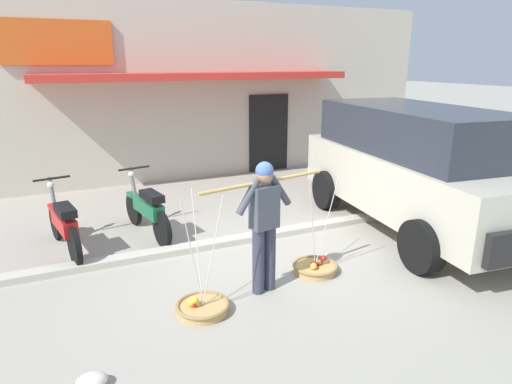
# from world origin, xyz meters

# --- Properties ---
(ground_plane) EXTENTS (90.00, 90.00, 0.00)m
(ground_plane) POSITION_xyz_m (0.00, 0.00, 0.00)
(ground_plane) COLOR #9E998C
(sidewalk_curb) EXTENTS (20.00, 0.24, 0.10)m
(sidewalk_curb) POSITION_xyz_m (0.00, 0.70, 0.05)
(sidewalk_curb) COLOR #BAB4A5
(sidewalk_curb) RESTS_ON ground
(fruit_vendor) EXTENTS (1.76, 0.39, 1.70)m
(fruit_vendor) POSITION_xyz_m (-0.31, -0.88, 0.98)
(fruit_vendor) COLOR #38384C
(fruit_vendor) RESTS_ON ground
(fruit_basket_left_side) EXTENTS (0.63, 0.63, 1.45)m
(fruit_basket_left_side) POSITION_xyz_m (-1.19, -1.06, 0.08)
(fruit_basket_left_side) COLOR tan
(fruit_basket_left_side) RESTS_ON ground
(fruit_basket_right_side) EXTENTS (0.63, 0.63, 1.45)m
(fruit_basket_right_side) POSITION_xyz_m (0.57, -0.71, 0.08)
(fruit_basket_right_side) COLOR tan
(fruit_basket_right_side) RESTS_ON ground
(motorcycle_nearest_shop) EXTENTS (0.56, 1.80, 1.09)m
(motorcycle_nearest_shop) POSITION_xyz_m (-2.58, 1.44, 0.45)
(motorcycle_nearest_shop) COLOR black
(motorcycle_nearest_shop) RESTS_ON ground
(motorcycle_second_in_row) EXTENTS (0.57, 1.80, 1.09)m
(motorcycle_second_in_row) POSITION_xyz_m (-1.29, 1.62, 0.45)
(motorcycle_second_in_row) COLOR black
(motorcycle_second_in_row) RESTS_ON ground
(parked_truck) EXTENTS (2.55, 4.97, 2.10)m
(parked_truck) POSITION_xyz_m (3.01, 0.09, 1.13)
(parked_truck) COLOR beige
(parked_truck) RESTS_ON ground
(storefront_building) EXTENTS (13.00, 6.00, 4.20)m
(storefront_building) POSITION_xyz_m (0.62, 7.46, 2.10)
(storefront_building) COLOR beige
(storefront_building) RESTS_ON ground
(plastic_litter_bag) EXTENTS (0.28, 0.22, 0.14)m
(plastic_litter_bag) POSITION_xyz_m (-2.48, -1.85, 0.07)
(plastic_litter_bag) COLOR silver
(plastic_litter_bag) RESTS_ON ground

